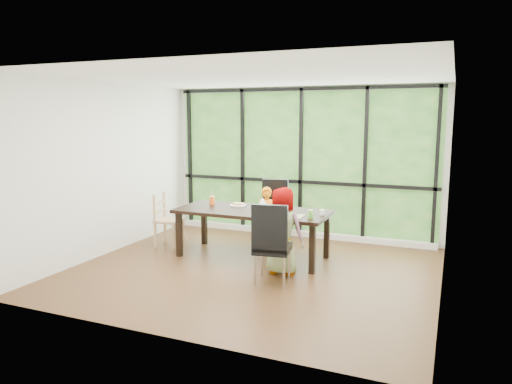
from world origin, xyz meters
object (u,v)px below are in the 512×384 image
chair_interior_leather (272,243)px  green_cup (311,214)px  child_older (283,231)px  dining_table (253,234)px  plate_far (238,205)px  orange_cup (212,200)px  tissue_box (263,209)px  plate_near (285,215)px  chair_end_beech (169,220)px  white_mug (322,212)px  chair_window_leather (273,211)px  child_toddler (267,218)px

chair_interior_leather → green_cup: (0.31, 0.70, 0.27)m
child_older → green_cup: child_older is taller
dining_table → plate_far: (-0.35, 0.22, 0.38)m
plate_far → orange_cup: bearing=-172.0°
tissue_box → dining_table: bearing=148.6°
plate_near → orange_cup: 1.44m
chair_end_beech → plate_near: size_ratio=3.35×
white_mug → green_cup: bearing=-107.2°
chair_window_leather → orange_cup: (-0.76, -0.84, 0.28)m
dining_table → white_mug: white_mug is taller
dining_table → chair_interior_leather: size_ratio=2.18×
dining_table → tissue_box: bearing=-31.4°
child_toddler → green_cup: 1.35m
dining_table → tissue_box: (0.22, -0.14, 0.44)m
chair_window_leather → child_toddler: chair_window_leather is taller
plate_far → green_cup: size_ratio=2.17×
chair_interior_leather → white_mug: 1.10m
child_older → tissue_box: child_older is taller
orange_cup → plate_near: bearing=-14.9°
chair_interior_leather → chair_end_beech: 2.43m
green_cup → white_mug: 0.31m
chair_window_leather → child_older: (0.73, -1.56, 0.07)m
child_toddler → child_older: size_ratio=0.84×
chair_interior_leather → child_older: bearing=-99.4°
chair_end_beech → child_older: child_older is taller
chair_interior_leather → chair_end_beech: size_ratio=1.20×
chair_interior_leather → green_cup: size_ratio=9.09×
dining_table → chair_interior_leather: bearing=-54.1°
plate_near → orange_cup: orange_cup is taller
child_older → dining_table: bearing=-37.2°
chair_window_leather → orange_cup: 1.16m
plate_near → chair_end_beech: bearing=173.9°
chair_window_leather → plate_far: (-0.31, -0.77, 0.22)m
child_older → plate_far: 1.32m
chair_window_leather → child_older: bearing=-76.7°
chair_end_beech → child_toddler: 1.64m
chair_interior_leather → chair_end_beech: bearing=-32.8°
dining_table → child_older: size_ratio=1.93×
chair_interior_leather → child_toddler: chair_interior_leather is taller
child_older → green_cup: bearing=-132.4°
child_older → chair_interior_leather: bearing=91.5°
green_cup → child_older: bearing=-134.3°
chair_interior_leather → plate_far: chair_interior_leather is taller
chair_interior_leather → child_toddler: bearing=-75.2°
plate_far → tissue_box: tissue_box is taller
dining_table → tissue_box: size_ratio=16.37×
chair_window_leather → plate_near: chair_window_leather is taller
plate_near → white_mug: bearing=27.5°
chair_interior_leather → white_mug: size_ratio=14.17×
child_older → plate_far: (-1.04, 0.79, 0.15)m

